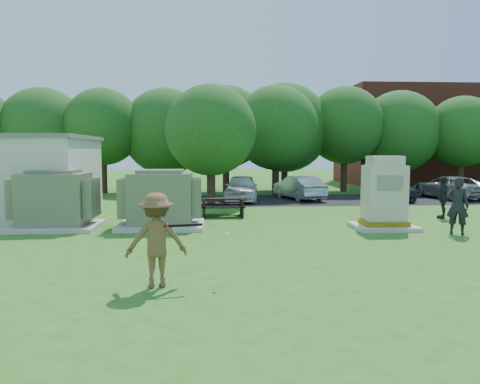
{
  "coord_description": "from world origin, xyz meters",
  "views": [
    {
      "loc": [
        -1.03,
        -12.24,
        2.72
      ],
      "look_at": [
        0.0,
        4.0,
        1.3
      ],
      "focal_mm": 35.0,
      "sensor_mm": 36.0,
      "label": 1
    }
  ],
  "objects": [
    {
      "name": "batting_equipment",
      "position": [
        -1.54,
        -2.94,
        1.21
      ],
      "size": [
        1.47,
        0.35,
        0.31
      ],
      "color": "black",
      "rests_on": "ground"
    },
    {
      "name": "ground",
      "position": [
        0.0,
        0.0,
        0.0
      ],
      "size": [
        120.0,
        120.0,
        0.0
      ],
      "primitive_type": "plane",
      "color": "#2D6619",
      "rests_on": "ground"
    },
    {
      "name": "person_walking_right",
      "position": [
        8.37,
        6.02,
        0.86
      ],
      "size": [
        0.85,
        1.08,
        1.71
      ],
      "primitive_type": "imported",
      "rotation": [
        0.0,
        0.0,
        4.22
      ],
      "color": "black",
      "rests_on": "ground"
    },
    {
      "name": "transformer_right",
      "position": [
        -2.8,
        4.5,
        0.97
      ],
      "size": [
        3.0,
        2.4,
        2.07
      ],
      "color": "beige",
      "rests_on": "ground"
    },
    {
      "name": "transformer_left",
      "position": [
        -6.5,
        4.5,
        0.97
      ],
      "size": [
        3.0,
        2.4,
        2.07
      ],
      "color": "beige",
      "rests_on": "ground"
    },
    {
      "name": "picnic_table",
      "position": [
        -0.52,
        7.18,
        0.49
      ],
      "size": [
        1.82,
        1.37,
        0.78
      ],
      "color": "black",
      "rests_on": "ground"
    },
    {
      "name": "car_white",
      "position": [
        0.66,
        13.16,
        0.72
      ],
      "size": [
        2.18,
        4.42,
        1.45
      ],
      "primitive_type": "imported",
      "rotation": [
        0.0,
        0.0,
        -0.11
      ],
      "color": "white",
      "rests_on": "ground"
    },
    {
      "name": "person_by_generator",
      "position": [
        7.03,
        2.44,
        0.95
      ],
      "size": [
        0.82,
        0.77,
        1.89
      ],
      "primitive_type": "imported",
      "rotation": [
        0.0,
        0.0,
        2.51
      ],
      "color": "black",
      "rests_on": "ground"
    },
    {
      "name": "brick_building",
      "position": [
        18.0,
        27.0,
        4.0
      ],
      "size": [
        15.0,
        8.0,
        8.0
      ],
      "primitive_type": "cube",
      "color": "maroon",
      "rests_on": "ground"
    },
    {
      "name": "generator_cabinet",
      "position": [
        5.04,
        3.67,
        1.12
      ],
      "size": [
        2.11,
        1.72,
        2.56
      ],
      "color": "beige",
      "rests_on": "ground"
    },
    {
      "name": "tree_row",
      "position": [
        1.75,
        18.5,
        4.15
      ],
      "size": [
        41.3,
        13.3,
        7.3
      ],
      "color": "#47301E",
      "rests_on": "ground"
    },
    {
      "name": "car_silver_a",
      "position": [
        3.96,
        13.79,
        0.67
      ],
      "size": [
        2.5,
        4.29,
        1.34
      ],
      "primitive_type": "imported",
      "rotation": [
        0.0,
        0.0,
        3.43
      ],
      "color": "#ACADB1",
      "rests_on": "ground"
    },
    {
      "name": "batter",
      "position": [
        -2.12,
        -2.91,
        0.95
      ],
      "size": [
        1.33,
        0.91,
        1.9
      ],
      "primitive_type": "imported",
      "rotation": [
        0.0,
        0.0,
        3.32
      ],
      "color": "brown",
      "rests_on": "ground"
    },
    {
      "name": "car_silver_b",
      "position": [
        12.69,
        13.78,
        0.65
      ],
      "size": [
        3.07,
        4.99,
        1.29
      ],
      "primitive_type": "imported",
      "rotation": [
        0.0,
        0.0,
        3.35
      ],
      "color": "#A6A5AA",
      "rests_on": "ground"
    },
    {
      "name": "car_dark",
      "position": [
        9.19,
        13.5,
        0.69
      ],
      "size": [
        2.83,
        5.07,
        1.39
      ],
      "primitive_type": "imported",
      "rotation": [
        0.0,
        0.0,
        -0.19
      ],
      "color": "black",
      "rests_on": "ground"
    },
    {
      "name": "parking_strip",
      "position": [
        7.0,
        13.5,
        0.01
      ],
      "size": [
        20.0,
        6.0,
        0.01
      ],
      "primitive_type": "cube",
      "color": "#232326",
      "rests_on": "ground"
    }
  ]
}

